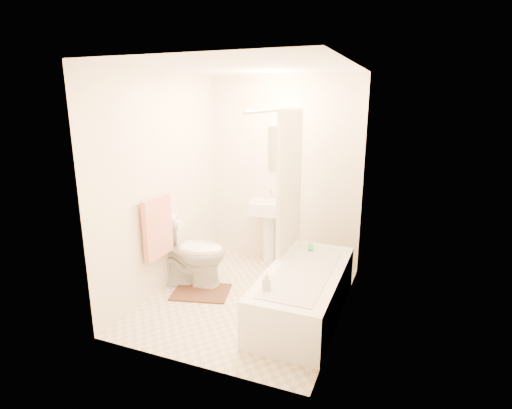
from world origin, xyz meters
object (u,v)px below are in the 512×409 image
at_px(bath_mat, 201,292).
at_px(sink, 269,229).
at_px(bathtub, 304,292).
at_px(soap_bottle, 266,281).
at_px(toilet, 191,252).

bearing_deg(bath_mat, sink, 70.94).
xyz_separation_m(sink, bathtub, (0.79, -1.12, -0.23)).
xyz_separation_m(sink, soap_bottle, (0.58, -1.64, 0.09)).
bearing_deg(bath_mat, toilet, 141.75).
relative_size(toilet, bath_mat, 1.33).
distance_m(toilet, bath_mat, 0.48).
height_order(bathtub, soap_bottle, soap_bottle).
relative_size(bathtub, soap_bottle, 9.77).
height_order(bathtub, bath_mat, bathtub).
xyz_separation_m(toilet, bathtub, (1.39, -0.16, -0.17)).
bearing_deg(soap_bottle, toilet, 149.98).
distance_m(sink, bath_mat, 1.28).
height_order(sink, soap_bottle, sink).
bearing_deg(bath_mat, soap_bottle, -27.97).
bearing_deg(bathtub, toilet, 173.28).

